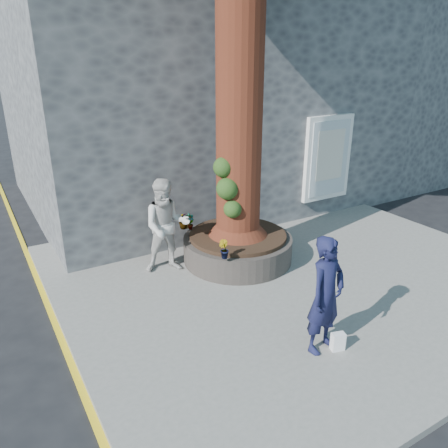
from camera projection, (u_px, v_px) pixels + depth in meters
ground at (260, 320)px, 7.47m from camera, size 120.00×120.00×0.00m
pavement at (292, 273)px, 8.96m from camera, size 9.00×8.00×0.12m
yellow_line at (64, 346)px, 6.82m from camera, size 0.10×30.00×0.01m
stone_shop at (194, 92)px, 13.26m from camera, size 10.30×8.30×6.30m
neighbour_shop at (376, 87)px, 17.13m from camera, size 6.00×8.00×6.00m
planter at (238, 247)px, 9.30m from camera, size 2.30×2.30×0.60m
man at (326, 295)px, 6.27m from camera, size 0.73×0.55×1.81m
woman at (167, 226)px, 8.62m from camera, size 1.12×0.99×1.92m
shopping_bag at (338, 342)px, 6.50m from camera, size 0.23×0.17×0.28m
plant_a at (190, 222)px, 9.35m from camera, size 0.21×0.16×0.36m
plant_b at (224, 249)px, 8.04m from camera, size 0.24×0.24×0.35m
plant_c at (184, 221)px, 9.40m from camera, size 0.27×0.27×0.36m
plant_d at (187, 220)px, 9.45m from camera, size 0.40×0.40×0.33m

